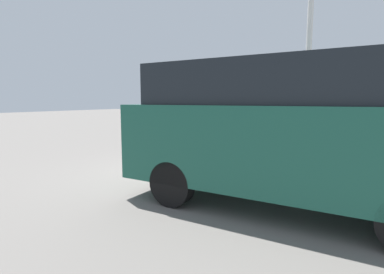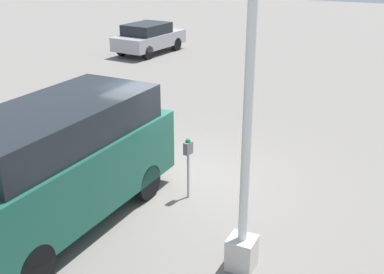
{
  "view_description": "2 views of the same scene",
  "coord_description": "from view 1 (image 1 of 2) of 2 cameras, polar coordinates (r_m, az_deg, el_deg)",
  "views": [
    {
      "loc": [
        3.57,
        -6.14,
        1.73
      ],
      "look_at": [
        0.12,
        0.08,
        0.86
      ],
      "focal_mm": 28.0,
      "sensor_mm": 36.0,
      "label": 1
    },
    {
      "loc": [
        8.64,
        4.43,
        4.94
      ],
      "look_at": [
        0.04,
        0.24,
        1.13
      ],
      "focal_mm": 45.0,
      "sensor_mm": 36.0,
      "label": 2
    }
  ],
  "objects": [
    {
      "name": "ground_plane",
      "position": [
        7.31,
        -1.14,
        -6.69
      ],
      "size": [
        80.0,
        80.0,
        0.0
      ],
      "primitive_type": "plane",
      "color": "slate"
    },
    {
      "name": "parking_meter_near",
      "position": [
        7.25,
        4.7,
        1.03
      ],
      "size": [
        0.22,
        0.14,
        1.33
      ],
      "rotation": [
        0.0,
        0.0,
        -0.16
      ],
      "color": "#9E9EA3",
      "rests_on": "ground"
    },
    {
      "name": "lamp_post",
      "position": [
        8.51,
        20.96,
        6.44
      ],
      "size": [
        0.44,
        0.44,
        5.65
      ],
      "color": "beige",
      "rests_on": "ground"
    },
    {
      "name": "parked_van",
      "position": [
        4.99,
        17.23,
        1.32
      ],
      "size": [
        5.22,
        2.17,
        2.33
      ],
      "rotation": [
        0.0,
        0.0,
        -0.03
      ],
      "color": "#195142",
      "rests_on": "ground"
    }
  ]
}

